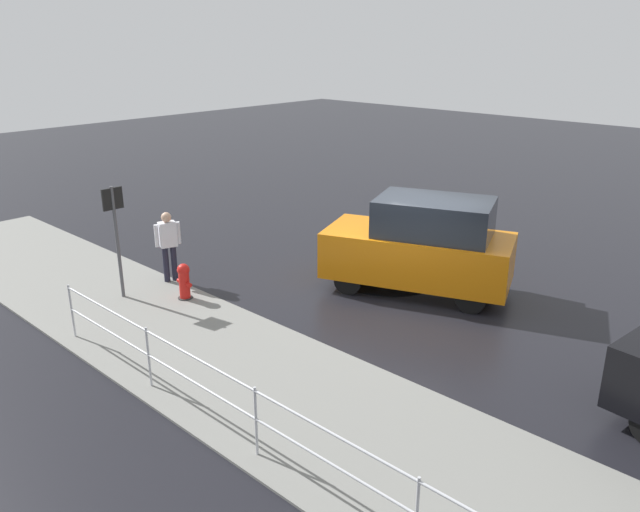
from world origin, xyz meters
name	(u,v)px	position (x,y,z in m)	size (l,w,h in m)	color
ground_plane	(404,300)	(0.00, 0.00, 0.00)	(60.00, 60.00, 0.00)	black
kerb_strip	(252,376)	(0.00, 4.20, 0.02)	(24.00, 3.20, 0.04)	slate
moving_hatchback	(422,246)	(0.08, -0.67, 1.03)	(4.25, 2.98, 2.06)	orange
fire_hydrant	(184,282)	(3.37, 3.08, 0.40)	(0.42, 0.31, 0.80)	red
pedestrian	(168,242)	(4.41, 2.71, 0.96)	(0.35, 0.54, 1.62)	silver
metal_railing	(256,409)	(-1.57, 5.48, 0.73)	(9.98, 0.04, 1.05)	#B7BABF
sign_post	(116,226)	(4.40, 3.91, 1.58)	(0.07, 0.44, 2.40)	#4C4C51
puddle_patch	(387,275)	(1.14, -0.93, 0.00)	(2.55, 2.55, 0.01)	black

